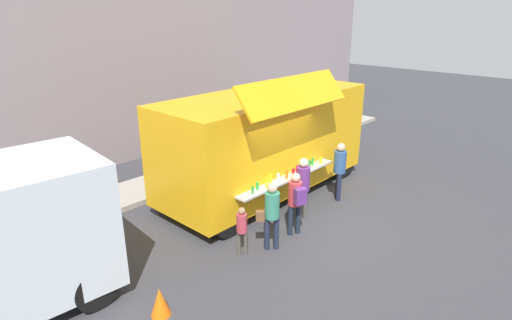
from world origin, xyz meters
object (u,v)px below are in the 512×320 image
(customer_extra_browsing, at_px, (340,166))
(customer_mid_with_backpack, at_px, (296,198))
(child_near_queue, at_px, (242,227))
(food_truck_main, at_px, (266,140))
(customer_rear_waiting, at_px, (271,211))
(customer_front_ordering, at_px, (302,184))
(traffic_cone_orange, at_px, (160,302))
(trash_bin, at_px, (297,131))

(customer_extra_browsing, bearing_deg, customer_mid_with_backpack, 57.44)
(customer_extra_browsing, height_order, child_near_queue, customer_extra_browsing)
(food_truck_main, relative_size, customer_extra_browsing, 3.94)
(customer_mid_with_backpack, height_order, customer_rear_waiting, customer_rear_waiting)
(customer_extra_browsing, bearing_deg, food_truck_main, -12.43)
(customer_rear_waiting, xyz_separation_m, customer_extra_browsing, (3.31, 0.38, 0.05))
(food_truck_main, relative_size, customer_rear_waiting, 4.10)
(customer_rear_waiting, xyz_separation_m, child_near_queue, (-0.61, 0.30, -0.27))
(food_truck_main, height_order, customer_front_ordering, food_truck_main)
(traffic_cone_orange, relative_size, customer_mid_with_backpack, 0.35)
(customer_extra_browsing, bearing_deg, child_near_queue, 49.90)
(food_truck_main, relative_size, traffic_cone_orange, 12.06)
(traffic_cone_orange, bearing_deg, child_near_queue, 8.28)
(customer_mid_with_backpack, bearing_deg, customer_rear_waiting, 113.91)
(traffic_cone_orange, height_order, customer_extra_browsing, customer_extra_browsing)
(child_near_queue, bearing_deg, customer_rear_waiting, -60.72)
(child_near_queue, bearing_deg, customer_front_ordering, -32.46)
(food_truck_main, relative_size, child_near_queue, 5.77)
(food_truck_main, height_order, child_near_queue, food_truck_main)
(customer_mid_with_backpack, xyz_separation_m, customer_extra_browsing, (2.44, 0.37, 0.03))
(customer_front_ordering, height_order, customer_extra_browsing, customer_extra_browsing)
(trash_bin, relative_size, child_near_queue, 0.88)
(food_truck_main, relative_size, customer_front_ordering, 3.94)
(food_truck_main, bearing_deg, customer_rear_waiting, -136.22)
(customer_rear_waiting, height_order, customer_extra_browsing, customer_extra_browsing)
(customer_mid_with_backpack, relative_size, child_near_queue, 1.38)
(customer_front_ordering, relative_size, customer_extra_browsing, 1.00)
(trash_bin, distance_m, customer_rear_waiting, 8.13)
(customer_rear_waiting, height_order, child_near_queue, customer_rear_waiting)
(child_near_queue, bearing_deg, customer_extra_browsing, -33.23)
(child_near_queue, bearing_deg, trash_bin, -4.05)
(traffic_cone_orange, height_order, customer_rear_waiting, customer_rear_waiting)
(food_truck_main, distance_m, trash_bin, 5.11)
(customer_rear_waiting, bearing_deg, customer_mid_with_backpack, -48.31)
(food_truck_main, xyz_separation_m, child_near_queue, (-2.89, -1.95, -0.93))
(trash_bin, distance_m, child_near_queue, 8.47)
(trash_bin, distance_m, customer_extra_browsing, 5.42)
(customer_front_ordering, height_order, child_near_queue, customer_front_ordering)
(customer_mid_with_backpack, xyz_separation_m, customer_rear_waiting, (-0.88, -0.01, -0.01))
(customer_mid_with_backpack, bearing_deg, customer_extra_browsing, -58.12)
(customer_mid_with_backpack, xyz_separation_m, child_near_queue, (-1.49, 0.29, -0.28))
(traffic_cone_orange, bearing_deg, trash_bin, 25.48)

